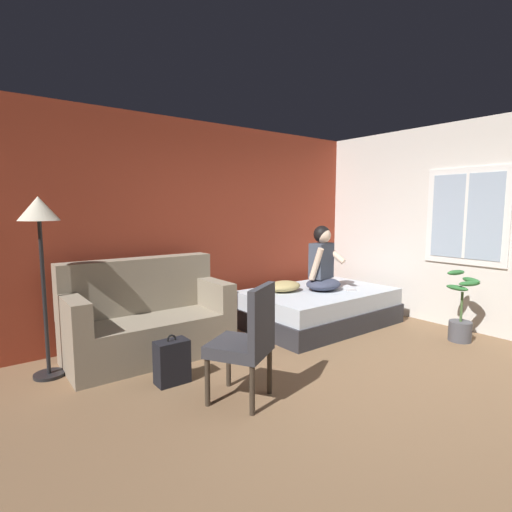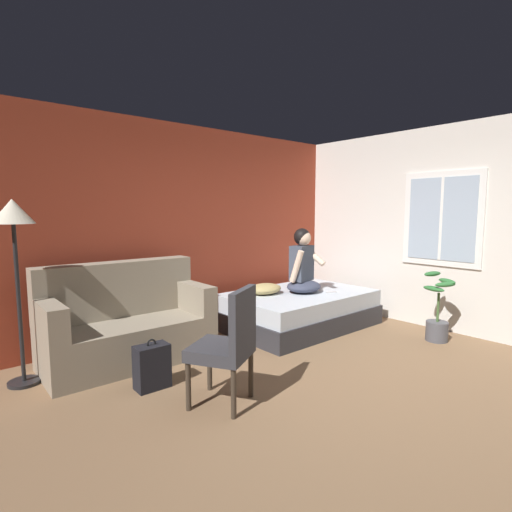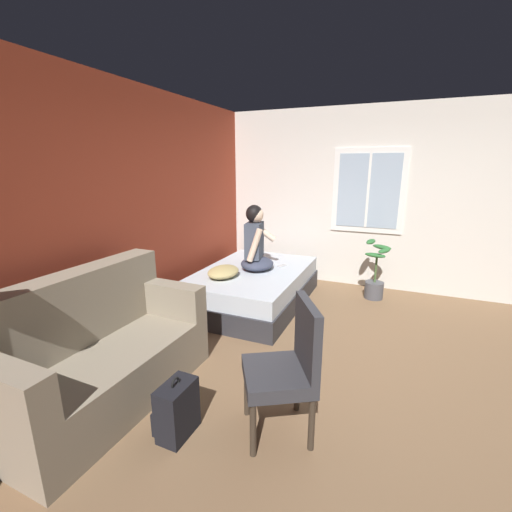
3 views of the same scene
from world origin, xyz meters
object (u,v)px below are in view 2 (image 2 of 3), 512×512
couch (126,324)px  potted_plant (438,317)px  bed (299,309)px  floor_lamp (14,230)px  person_seated (303,266)px  cell_phone (332,292)px  backpack (152,367)px  throw_pillow (265,289)px  side_chair (228,342)px

couch → potted_plant: couch is taller
bed → floor_lamp: size_ratio=1.19×
person_seated → cell_phone: person_seated is taller
bed → backpack: (-2.42, -0.46, -0.04)m
bed → throw_pillow: size_ratio=4.23×
potted_plant → bed: bearing=118.5°
couch → throw_pillow: (1.88, -0.12, 0.16)m
couch → throw_pillow: size_ratio=3.58×
backpack → cell_phone: (2.74, 0.16, 0.29)m
bed → person_seated: size_ratio=2.32×
person_seated → backpack: size_ratio=1.91×
couch → person_seated: person_seated is taller
side_chair → potted_plant: 2.95m
side_chair → potted_plant: bearing=-7.2°
side_chair → floor_lamp: floor_lamp is taller
throw_pillow → side_chair: bearing=-139.9°
throw_pillow → cell_phone: bearing=-35.1°
person_seated → couch: bearing=171.2°
floor_lamp → potted_plant: bearing=-25.0°
cell_phone → throw_pillow: bearing=78.8°
throw_pillow → couch: bearing=176.3°
couch → floor_lamp: floor_lamp is taller
backpack → potted_plant: (3.26, -1.07, 0.11)m
throw_pillow → cell_phone: (0.75, -0.53, -0.07)m
throw_pillow → floor_lamp: floor_lamp is taller
side_chair → person_seated: person_seated is taller
bed → couch: couch is taller
side_chair → backpack: 0.85m
couch → person_seated: 2.42m
throw_pillow → cell_phone: size_ratio=3.33×
bed → cell_phone: size_ratio=14.10×
person_seated → cell_phone: 0.53m
bed → cell_phone: 0.50m
side_chair → cell_phone: size_ratio=6.81×
potted_plant → cell_phone: bearing=113.0°
bed → couch: size_ratio=1.18×
bed → throw_pillow: 0.58m
person_seated → floor_lamp: (-3.32, 0.41, 0.59)m
backpack → throw_pillow: (1.99, 0.68, 0.36)m
throw_pillow → potted_plant: (1.27, -1.75, -0.25)m
person_seated → potted_plant: size_ratio=1.03×
person_seated → cell_phone: size_ratio=6.08×
couch → backpack: bearing=-97.8°
backpack → cell_phone: bearing=3.2°
couch → cell_phone: 2.71m
person_seated → cell_phone: (0.27, -0.28, -0.35)m
person_seated → floor_lamp: 3.40m
couch → throw_pillow: bearing=-3.7°
bed → person_seated: (0.04, -0.02, 0.60)m
bed → couch: bearing=171.6°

